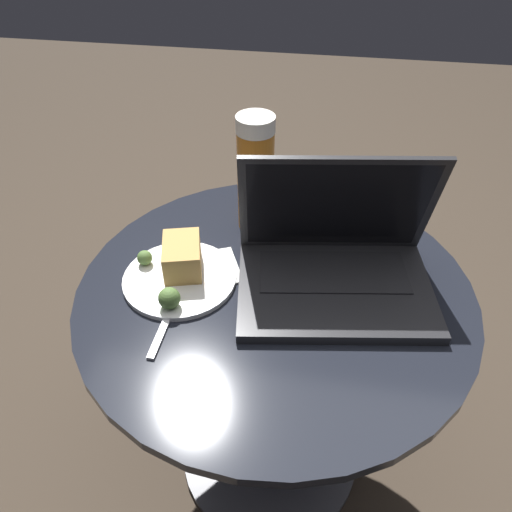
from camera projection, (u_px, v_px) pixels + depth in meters
name	position (u px, v px, depth m)	size (l,w,h in m)	color
ground_plane	(270.00, 453.00, 1.23)	(6.00, 6.00, 0.00)	#382D23
table	(273.00, 352.00, 0.98)	(0.69, 0.69, 0.57)	#515156
napkin	(199.00, 271.00, 0.90)	(0.17, 0.15, 0.00)	white
laptop	(335.00, 261.00, 0.85)	(0.36, 0.28, 0.24)	#232326
beer_glass	(256.00, 174.00, 0.94)	(0.07, 0.07, 0.23)	#C6701E
snack_plate	(179.00, 269.00, 0.87)	(0.20, 0.20, 0.06)	white
fork	(173.00, 304.00, 0.83)	(0.02, 0.20, 0.00)	silver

